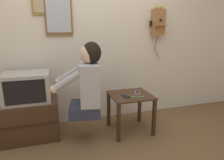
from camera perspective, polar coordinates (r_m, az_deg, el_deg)
wall_back at (r=2.88m, az=-7.31°, el=12.93°), size 6.80×0.05×2.55m
side_table at (r=2.66m, az=5.29°, el=-6.23°), size 0.53×0.49×0.52m
person at (r=2.36m, az=-6.96°, el=-0.39°), size 0.62×0.48×0.88m
tv_stand at (r=2.77m, az=-22.13°, el=-10.22°), size 0.67×0.50×0.48m
television at (r=2.63m, az=-23.13°, el=-1.92°), size 0.54×0.42×0.35m
wall_phone_antique at (r=3.16m, az=13.01°, el=15.86°), size 0.23×0.18×0.80m
wall_mirror at (r=2.81m, az=-15.20°, el=19.96°), size 0.35×0.03×0.76m
cell_phone_held at (r=2.53m, az=3.94°, el=-4.62°), size 0.08×0.13×0.01m
cell_phone_spare at (r=2.68m, az=7.24°, el=-3.60°), size 0.11×0.14×0.01m
toothbrush at (r=2.52m, az=7.05°, el=-4.83°), size 0.17×0.03×0.02m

